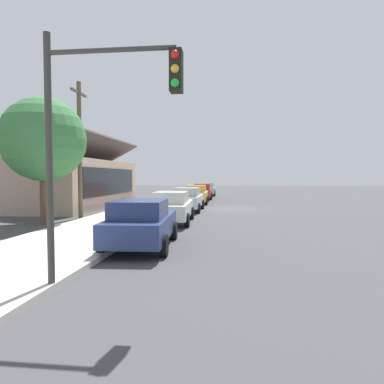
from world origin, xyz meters
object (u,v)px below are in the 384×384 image
car_navy (142,223)px  car_mustard (197,194)px  car_seafoam (207,189)px  traffic_light_main (99,118)px  car_silver (188,199)px  utility_pole_wooden (80,147)px  fire_hydrant_red (175,200)px  car_ivory (172,207)px  car_cherry (203,191)px  shade_tree (44,140)px

car_navy → car_mustard: 17.80m
car_seafoam → traffic_light_main: size_ratio=0.92×
car_silver → utility_pole_wooden: bearing=131.4°
car_seafoam → fire_hydrant_red: bearing=171.4°
car_silver → utility_pole_wooden: 7.82m
car_ivory → car_silver: bearing=-2.8°
car_navy → fire_hydrant_red: (14.71, 1.35, -0.32)m
utility_pole_wooden → car_ivory: bearing=-102.5°
car_cherry → car_mustard: bearing=177.8°
car_seafoam → car_mustard: bearing=176.6°
shade_tree → fire_hydrant_red: size_ratio=8.69×
car_mustard → shade_tree: 14.79m
car_navy → car_seafoam: size_ratio=0.94×
car_mustard → fire_hydrant_red: 3.40m
car_silver → utility_pole_wooden: utility_pole_wooden is taller
car_ivory → car_mustard: (11.99, -0.04, 0.00)m
car_mustard → car_seafoam: bearing=-1.9°
car_navy → car_mustard: size_ratio=0.95×
utility_pole_wooden → traffic_light_main: bearing=-153.4°
utility_pole_wooden → car_mustard: bearing=-26.5°
car_mustard → shade_tree: size_ratio=0.77×
car_cherry → shade_tree: 20.22m
car_silver → traffic_light_main: traffic_light_main is taller
fire_hydrant_red → traffic_light_main: bearing=-175.0°
car_silver → fire_hydrant_red: 3.33m
car_mustard → car_seafoam: same height
car_cherry → utility_pole_wooden: utility_pole_wooden is taller
car_seafoam → shade_tree: (-25.43, 6.21, 3.30)m
car_silver → car_mustard: same height
car_navy → traffic_light_main: bearing=-179.2°
car_navy → utility_pole_wooden: 9.34m
car_cherry → car_seafoam: 6.47m
car_ivory → traffic_light_main: 10.49m
car_mustard → fire_hydrant_red: (-3.08, 1.39, -0.32)m
car_mustard → car_cherry: bearing=-2.1°
car_silver → car_navy: bearing=180.0°
car_mustard → shade_tree: shade_tree is taller
car_seafoam → car_navy: bearing=176.5°
car_mustard → utility_pole_wooden: bearing=151.6°
fire_hydrant_red → car_mustard: bearing=-24.3°
shade_tree → traffic_light_main: shade_tree is taller
traffic_light_main → utility_pole_wooden: size_ratio=0.69×
car_ivory → car_seafoam: (24.41, -0.04, 0.00)m
utility_pole_wooden → fire_hydrant_red: bearing=-27.4°
car_mustard → car_seafoam: 12.42m
car_ivory → traffic_light_main: traffic_light_main is taller
car_seafoam → traffic_light_main: 34.65m
car_silver → fire_hydrant_red: (3.00, 1.40, -0.32)m
car_cherry → fire_hydrant_red: car_cherry is taller
car_ivory → car_seafoam: size_ratio=0.99×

